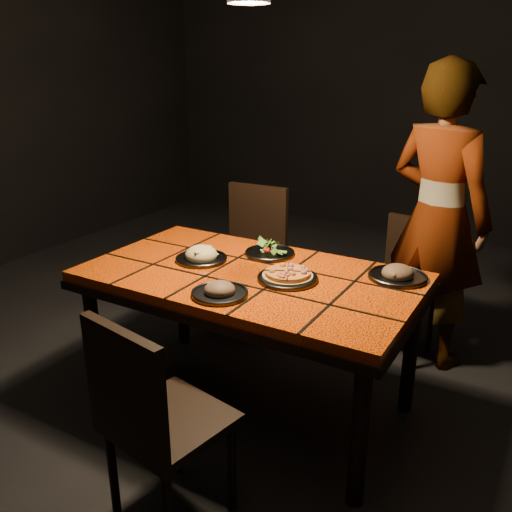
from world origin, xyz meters
The scene contains 11 objects.
room_shell centered at (0.00, 0.00, 1.50)m, with size 6.04×7.04×3.08m.
dining_table centered at (0.00, 0.00, 0.67)m, with size 1.62×0.92×0.75m.
chair_near centered at (0.10, -0.86, 0.51)m, with size 0.47×0.47×0.89m.
chair_far_left centered at (-0.50, 0.84, 0.54)m, with size 0.44×0.44×0.95m.
chair_far_right centered at (0.51, 1.01, 0.48)m, with size 0.43×0.43×0.83m.
diner centered at (0.65, 1.00, 0.87)m, with size 0.64×0.42×1.75m, color brown.
plate_pizza centered at (0.20, 0.01, 0.77)m, with size 0.32×0.32×0.04m.
plate_pasta centered at (-0.30, 0.02, 0.77)m, with size 0.27×0.27×0.09m.
plate_salad centered at (-0.04, 0.28, 0.78)m, with size 0.26×0.26×0.07m.
plate_mushroom_a centered at (0.02, -0.30, 0.77)m, with size 0.25×0.25×0.08m.
plate_mushroom_b centered at (0.64, 0.29, 0.77)m, with size 0.28×0.28×0.09m.
Camera 1 is at (1.26, -2.10, 1.72)m, focal length 38.00 mm.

